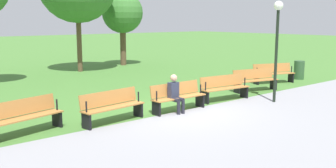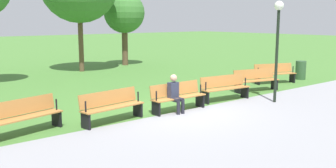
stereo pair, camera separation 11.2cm
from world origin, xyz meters
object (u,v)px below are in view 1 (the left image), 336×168
bench_2 (224,87)px  bench_4 (112,106)px  bench_3 (178,96)px  trash_bin (299,70)px  bench_0 (273,73)px  person_seated (175,93)px  bench_1 (255,79)px  tree_2 (122,13)px  bench_5 (25,116)px  lamp_post (277,31)px

bench_2 → bench_4: size_ratio=1.00×
bench_3 → bench_4: 2.35m
bench_4 → trash_bin: size_ratio=2.24×
bench_2 → bench_4: bearing=6.9°
bench_0 → bench_4: size_ratio=1.00×
person_seated → bench_1: bearing=-171.8°
bench_3 → tree_2: tree_2 is taller
bench_2 → bench_3: (2.34, 0.14, 0.00)m
bench_1 → trash_bin: size_ratio=2.25×
bench_4 → bench_1: bearing=176.5°
bench_1 → person_seated: bearing=21.9°
bench_0 → bench_5: 11.56m
bench_4 → trash_bin: trash_bin is taller
bench_5 → trash_bin: size_ratio=2.25×
bench_2 → person_seated: bearing=13.2°
bench_5 → bench_0: bearing=169.7°
bench_1 → trash_bin: (-4.22, -0.59, -0.03)m
bench_2 → bench_1: bearing=-162.9°
trash_bin → tree_2: bearing=-72.0°
bench_0 → bench_4: bearing=27.4°
bench_1 → bench_5: same height
bench_3 → bench_5: same height
bench_0 → bench_4: (9.23, 1.10, 0.00)m
bench_5 → person_seated: size_ratio=1.68×
lamp_post → bench_1: bearing=-123.6°
trash_bin → bench_1: bearing=7.9°
person_seated → tree_2: tree_2 is taller
lamp_post → trash_bin: size_ratio=3.90×
bench_5 → person_seated: bearing=157.3°
bench_2 → tree_2: 12.16m
lamp_post → bench_4: bearing=-12.9°
person_seated → tree_2: bearing=-116.0°
bench_1 → tree_2: (-0.83, -11.00, 2.79)m
bench_0 → lamp_post: lamp_post is taller
bench_5 → trash_bin: 13.53m
bench_5 → trash_bin: trash_bin is taller
tree_2 → bench_0: bearing=97.8°
tree_2 → lamp_post: bearing=81.1°
bench_0 → person_seated: 7.26m
bench_0 → bench_3: (6.89, 1.24, 0.00)m
lamp_post → trash_bin: bearing=-156.5°
trash_bin → bench_4: bearing=5.1°
person_seated → lamp_post: size_ratio=0.34×
bench_0 → trash_bin: size_ratio=2.23×
bench_5 → tree_2: 15.21m
tree_2 → lamp_post: (2.00, 12.75, -0.79)m
bench_1 → person_seated: size_ratio=1.68×
bench_0 → bench_2: size_ratio=1.00×
tree_2 → lamp_post: tree_2 is taller
trash_bin → lamp_post: bearing=23.5°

